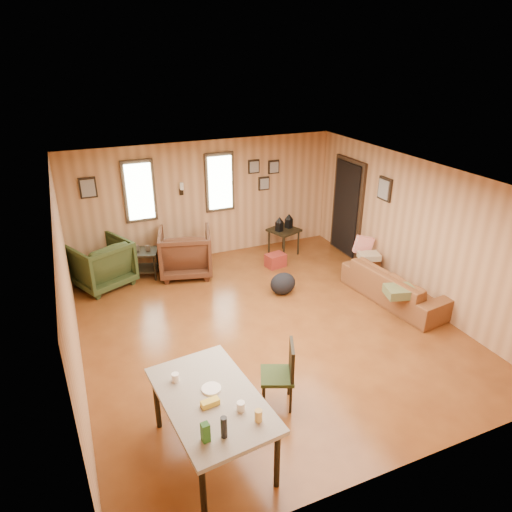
{
  "coord_description": "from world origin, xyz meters",
  "views": [
    {
      "loc": [
        -2.55,
        -5.56,
        4.01
      ],
      "look_at": [
        0.0,
        0.4,
        1.05
      ],
      "focal_mm": 32.0,
      "sensor_mm": 36.0,
      "label": 1
    }
  ],
  "objects_px": {
    "end_table": "(144,259)",
    "side_table": "(284,228)",
    "sofa": "(397,280)",
    "recliner_brown": "(185,250)",
    "dining_table": "(211,403)",
    "recliner_green": "(101,261)"
  },
  "relations": [
    {
      "from": "recliner_brown",
      "to": "side_table",
      "type": "distance_m",
      "value": 2.14
    },
    {
      "from": "end_table",
      "to": "dining_table",
      "type": "xyz_separation_m",
      "value": [
        -0.13,
        -4.56,
        0.35
      ]
    },
    {
      "from": "end_table",
      "to": "side_table",
      "type": "xyz_separation_m",
      "value": [
        2.9,
        -0.11,
        0.23
      ]
    },
    {
      "from": "recliner_green",
      "to": "side_table",
      "type": "distance_m",
      "value": 3.69
    },
    {
      "from": "dining_table",
      "to": "recliner_brown",
      "type": "bearing_deg",
      "value": 72.5
    },
    {
      "from": "dining_table",
      "to": "sofa",
      "type": "bearing_deg",
      "value": 20.2
    },
    {
      "from": "recliner_brown",
      "to": "dining_table",
      "type": "height_order",
      "value": "dining_table"
    },
    {
      "from": "recliner_green",
      "to": "recliner_brown",
      "type": "bearing_deg",
      "value": 149.85
    },
    {
      "from": "recliner_green",
      "to": "side_table",
      "type": "relative_size",
      "value": 1.1
    },
    {
      "from": "recliner_brown",
      "to": "recliner_green",
      "type": "xyz_separation_m",
      "value": [
        -1.55,
        0.13,
        -0.01
      ]
    },
    {
      "from": "recliner_green",
      "to": "dining_table",
      "type": "relative_size",
      "value": 0.59
    },
    {
      "from": "recliner_brown",
      "to": "end_table",
      "type": "relative_size",
      "value": 1.51
    },
    {
      "from": "sofa",
      "to": "side_table",
      "type": "bearing_deg",
      "value": 13.11
    },
    {
      "from": "recliner_brown",
      "to": "recliner_green",
      "type": "height_order",
      "value": "recliner_brown"
    },
    {
      "from": "sofa",
      "to": "recliner_brown",
      "type": "xyz_separation_m",
      "value": [
        -3.06,
        2.43,
        0.11
      ]
    },
    {
      "from": "end_table",
      "to": "side_table",
      "type": "bearing_deg",
      "value": -2.25
    },
    {
      "from": "sofa",
      "to": "side_table",
      "type": "distance_m",
      "value": 2.68
    },
    {
      "from": "sofa",
      "to": "recliner_green",
      "type": "relative_size",
      "value": 2.06
    },
    {
      "from": "end_table",
      "to": "side_table",
      "type": "height_order",
      "value": "side_table"
    },
    {
      "from": "sofa",
      "to": "dining_table",
      "type": "relative_size",
      "value": 1.22
    },
    {
      "from": "recliner_brown",
      "to": "end_table",
      "type": "xyz_separation_m",
      "value": [
        -0.76,
        0.19,
        -0.13
      ]
    },
    {
      "from": "end_table",
      "to": "side_table",
      "type": "distance_m",
      "value": 2.91
    }
  ]
}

